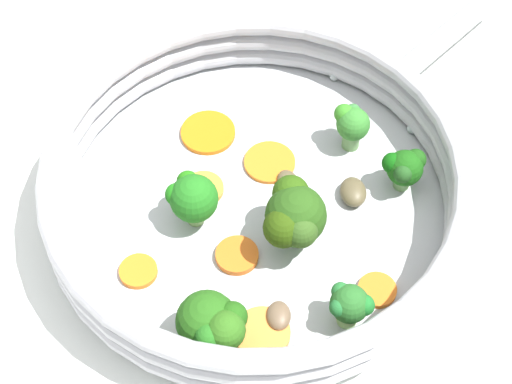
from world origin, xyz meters
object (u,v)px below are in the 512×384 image
Objects in this scene: carrot_slice_1 at (235,255)px; carrot_slice_6 at (262,333)px; skillet at (256,209)px; broccoli_floret_3 at (192,198)px; carrot_slice_4 at (201,193)px; broccoli_floret_0 at (294,216)px; broccoli_floret_1 at (352,123)px; carrot_slice_0 at (377,290)px; broccoli_floret_2 at (350,304)px; mushroom_piece_1 at (353,192)px; broccoli_floret_5 at (404,168)px; carrot_slice_2 at (268,162)px; carrot_slice_5 at (208,133)px; carrot_slice_3 at (138,271)px; mushroom_piece_2 at (288,181)px; mushroom_piece_0 at (279,316)px; broccoli_floret_4 at (215,324)px.

carrot_slice_6 is at bearing 123.07° from carrot_slice_1.
skillet is 0.06m from broccoli_floret_3.
carrot_slice_4 is at bearing -52.72° from carrot_slice_6.
broccoli_floret_0 is 0.11m from broccoli_floret_1.
broccoli_floret_2 is at bearing 60.80° from carrot_slice_0.
broccoli_floret_0 is 2.10× the size of mushroom_piece_1.
broccoli_floret_2 reaches higher than broccoli_floret_5.
carrot_slice_6 is at bearing 108.06° from skillet.
broccoli_floret_0 is at bearing -44.59° from broccoli_floret_2.
carrot_slice_1 reaches higher than carrot_slice_2.
carrot_slice_5 is 1.12× the size of carrot_slice_6.
broccoli_floret_0 is at bearing 142.83° from skillet.
carrot_slice_3 is 0.70× the size of broccoli_floret_1.
broccoli_floret_3 reaches higher than mushroom_piece_2.
carrot_slice_3 is at bearing -4.40° from mushroom_piece_0.
carrot_slice_1 is 0.56× the size of broccoli_floret_0.
broccoli_floret_2 is 0.13m from mushroom_piece_2.
carrot_slice_5 is 2.13× the size of mushroom_piece_2.
broccoli_floret_5 is (0.00, -0.10, 0.02)m from carrot_slice_0.
mushroom_piece_1 reaches higher than mushroom_piece_0.
carrot_slice_1 reaches higher than skillet.
broccoli_floret_5 is at bearing -137.05° from carrot_slice_1.
mushroom_piece_0 is at bearing 114.93° from skillet.
carrot_slice_4 is at bearing -67.35° from broccoli_floret_4.
broccoli_floret_4 is (-0.01, 0.13, 0.04)m from skillet.
broccoli_floret_2 is at bearing 162.49° from carrot_slice_1.
broccoli_floret_2 is (-0.14, 0.08, 0.02)m from carrot_slice_4.
broccoli_floret_3 is at bearing -37.58° from mushroom_piece_0.
broccoli_floret_5 reaches higher than carrot_slice_1.
carrot_slice_2 is at bearing -87.67° from skillet.
carrot_slice_2 is (0.00, -0.04, 0.01)m from skillet.
broccoli_floret_1 is (-0.06, -0.13, 0.02)m from carrot_slice_1.
broccoli_floret_0 is 1.55× the size of broccoli_floret_5.
broccoli_floret_3 reaches higher than carrot_slice_4.
carrot_slice_3 reaches higher than skillet.
broccoli_floret_0 is (-0.11, -0.06, 0.03)m from carrot_slice_3.
broccoli_floret_0 is 0.10m from broccoli_floret_4.
carrot_slice_5 is 0.95× the size of broccoli_floret_3.
broccoli_floret_1 is 0.86× the size of broccoli_floret_3.
broccoli_floret_3 is 1.73× the size of mushroom_piece_1.
carrot_slice_4 and carrot_slice_5 have the same top height.
skillet is at bearing -26.00° from carrot_slice_0.
mushroom_piece_2 reaches higher than carrot_slice_0.
mushroom_piece_1 reaches higher than carrot_slice_0.
mushroom_piece_0 is (-0.05, 0.14, 0.00)m from carrot_slice_2.
carrot_slice_1 is 0.68× the size of broccoli_floret_3.
carrot_slice_5 is (-0.01, -0.15, -0.00)m from carrot_slice_3.
skillet is at bearing -91.46° from carrot_slice_1.
broccoli_floret_5 is 1.75× the size of mushroom_piece_2.
mushroom_piece_1 is at bearing -105.16° from carrot_slice_6.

